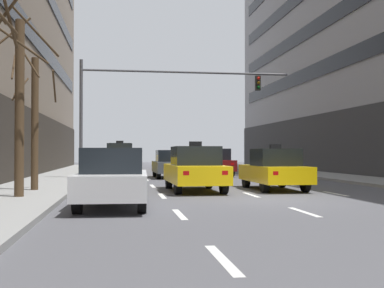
% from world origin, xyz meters
% --- Properties ---
extents(ground_plane, '(120.00, 120.00, 0.00)m').
position_xyz_m(ground_plane, '(0.00, 0.00, 0.00)').
color(ground_plane, '#515156').
extents(sidewalk_left, '(3.38, 80.00, 0.14)m').
position_xyz_m(sidewalk_left, '(-7.96, 0.00, 0.07)').
color(sidewalk_left, gray).
rests_on(sidewalk_left, ground).
extents(lane_stripe_l1_s2, '(0.16, 2.00, 0.01)m').
position_xyz_m(lane_stripe_l1_s2, '(-3.13, -8.00, 0.00)').
color(lane_stripe_l1_s2, silver).
rests_on(lane_stripe_l1_s2, ground).
extents(lane_stripe_l1_s3, '(0.16, 2.00, 0.01)m').
position_xyz_m(lane_stripe_l1_s3, '(-3.13, -3.00, 0.00)').
color(lane_stripe_l1_s3, silver).
rests_on(lane_stripe_l1_s3, ground).
extents(lane_stripe_l1_s4, '(0.16, 2.00, 0.01)m').
position_xyz_m(lane_stripe_l1_s4, '(-3.13, 2.00, 0.00)').
color(lane_stripe_l1_s4, silver).
rests_on(lane_stripe_l1_s4, ground).
extents(lane_stripe_l1_s5, '(0.16, 2.00, 0.01)m').
position_xyz_m(lane_stripe_l1_s5, '(-3.13, 7.00, 0.00)').
color(lane_stripe_l1_s5, silver).
rests_on(lane_stripe_l1_s5, ground).
extents(lane_stripe_l1_s6, '(0.16, 2.00, 0.01)m').
position_xyz_m(lane_stripe_l1_s6, '(-3.13, 12.00, 0.00)').
color(lane_stripe_l1_s6, silver).
rests_on(lane_stripe_l1_s6, ground).
extents(lane_stripe_l1_s7, '(0.16, 2.00, 0.01)m').
position_xyz_m(lane_stripe_l1_s7, '(-3.13, 17.00, 0.00)').
color(lane_stripe_l1_s7, silver).
rests_on(lane_stripe_l1_s7, ground).
extents(lane_stripe_l1_s8, '(0.16, 2.00, 0.01)m').
position_xyz_m(lane_stripe_l1_s8, '(-3.13, 22.00, 0.00)').
color(lane_stripe_l1_s8, silver).
rests_on(lane_stripe_l1_s8, ground).
extents(lane_stripe_l1_s9, '(0.16, 2.00, 0.01)m').
position_xyz_m(lane_stripe_l1_s9, '(-3.13, 27.00, 0.00)').
color(lane_stripe_l1_s9, silver).
rests_on(lane_stripe_l1_s9, ground).
extents(lane_stripe_l1_s10, '(0.16, 2.00, 0.01)m').
position_xyz_m(lane_stripe_l1_s10, '(-3.13, 32.00, 0.00)').
color(lane_stripe_l1_s10, silver).
rests_on(lane_stripe_l1_s10, ground).
extents(lane_stripe_l2_s3, '(0.16, 2.00, 0.01)m').
position_xyz_m(lane_stripe_l2_s3, '(0.00, -3.00, 0.00)').
color(lane_stripe_l2_s3, silver).
rests_on(lane_stripe_l2_s3, ground).
extents(lane_stripe_l2_s4, '(0.16, 2.00, 0.01)m').
position_xyz_m(lane_stripe_l2_s4, '(0.00, 2.00, 0.00)').
color(lane_stripe_l2_s4, silver).
rests_on(lane_stripe_l2_s4, ground).
extents(lane_stripe_l2_s5, '(0.16, 2.00, 0.01)m').
position_xyz_m(lane_stripe_l2_s5, '(0.00, 7.00, 0.00)').
color(lane_stripe_l2_s5, silver).
rests_on(lane_stripe_l2_s5, ground).
extents(lane_stripe_l2_s6, '(0.16, 2.00, 0.01)m').
position_xyz_m(lane_stripe_l2_s6, '(0.00, 12.00, 0.00)').
color(lane_stripe_l2_s6, silver).
rests_on(lane_stripe_l2_s6, ground).
extents(lane_stripe_l2_s7, '(0.16, 2.00, 0.01)m').
position_xyz_m(lane_stripe_l2_s7, '(0.00, 17.00, 0.00)').
color(lane_stripe_l2_s7, silver).
rests_on(lane_stripe_l2_s7, ground).
extents(lane_stripe_l2_s8, '(0.16, 2.00, 0.01)m').
position_xyz_m(lane_stripe_l2_s8, '(0.00, 22.00, 0.00)').
color(lane_stripe_l2_s8, silver).
rests_on(lane_stripe_l2_s8, ground).
extents(lane_stripe_l2_s9, '(0.16, 2.00, 0.01)m').
position_xyz_m(lane_stripe_l2_s9, '(0.00, 27.00, 0.00)').
color(lane_stripe_l2_s9, silver).
rests_on(lane_stripe_l2_s9, ground).
extents(lane_stripe_l2_s10, '(0.16, 2.00, 0.01)m').
position_xyz_m(lane_stripe_l2_s10, '(0.00, 32.00, 0.00)').
color(lane_stripe_l2_s10, silver).
rests_on(lane_stripe_l2_s10, ground).
extents(lane_stripe_l3_s4, '(0.16, 2.00, 0.01)m').
position_xyz_m(lane_stripe_l3_s4, '(3.13, 2.00, 0.00)').
color(lane_stripe_l3_s4, silver).
rests_on(lane_stripe_l3_s4, ground).
extents(lane_stripe_l3_s5, '(0.16, 2.00, 0.01)m').
position_xyz_m(lane_stripe_l3_s5, '(3.13, 7.00, 0.00)').
color(lane_stripe_l3_s5, silver).
rests_on(lane_stripe_l3_s5, ground).
extents(lane_stripe_l3_s6, '(0.16, 2.00, 0.01)m').
position_xyz_m(lane_stripe_l3_s6, '(3.13, 12.00, 0.00)').
color(lane_stripe_l3_s6, silver).
rests_on(lane_stripe_l3_s6, ground).
extents(lane_stripe_l3_s7, '(0.16, 2.00, 0.01)m').
position_xyz_m(lane_stripe_l3_s7, '(3.13, 17.00, 0.00)').
color(lane_stripe_l3_s7, silver).
rests_on(lane_stripe_l3_s7, ground).
extents(lane_stripe_l3_s8, '(0.16, 2.00, 0.01)m').
position_xyz_m(lane_stripe_l3_s8, '(3.13, 22.00, 0.00)').
color(lane_stripe_l3_s8, silver).
rests_on(lane_stripe_l3_s8, ground).
extents(lane_stripe_l3_s9, '(0.16, 2.00, 0.01)m').
position_xyz_m(lane_stripe_l3_s9, '(3.13, 27.00, 0.00)').
color(lane_stripe_l3_s9, silver).
rests_on(lane_stripe_l3_s9, ground).
extents(lane_stripe_l3_s10, '(0.16, 2.00, 0.01)m').
position_xyz_m(lane_stripe_l3_s10, '(3.13, 32.00, 0.00)').
color(lane_stripe_l3_s10, silver).
rests_on(lane_stripe_l3_s10, ground).
extents(taxi_driving_0, '(1.90, 4.31, 2.24)m').
position_xyz_m(taxi_driving_0, '(-4.57, 16.96, 1.03)').
color(taxi_driving_0, black).
rests_on(taxi_driving_0, ground).
extents(car_driving_1, '(1.98, 4.36, 1.61)m').
position_xyz_m(car_driving_1, '(-4.74, -1.35, 0.79)').
color(car_driving_1, black).
rests_on(car_driving_1, ground).
extents(car_driving_2, '(1.86, 4.36, 1.63)m').
position_xyz_m(car_driving_2, '(-1.66, 13.85, 0.80)').
color(car_driving_2, black).
rests_on(car_driving_2, ground).
extents(car_driving_3, '(1.95, 4.63, 1.73)m').
position_xyz_m(car_driving_3, '(1.44, 16.17, 0.85)').
color(car_driving_3, black).
rests_on(car_driving_3, ground).
extents(taxi_driving_4, '(2.12, 4.71, 2.44)m').
position_xyz_m(taxi_driving_4, '(-4.67, 25.73, 1.12)').
color(taxi_driving_4, black).
rests_on(taxi_driving_4, ground).
extents(taxi_driving_5, '(1.83, 4.37, 1.81)m').
position_xyz_m(taxi_driving_5, '(1.54, 4.13, 0.81)').
color(taxi_driving_5, black).
rests_on(taxi_driving_5, ground).
extents(taxi_driving_6, '(1.99, 4.62, 1.91)m').
position_xyz_m(taxi_driving_6, '(-1.71, 3.87, 0.85)').
color(taxi_driving_6, black).
rests_on(taxi_driving_6, ground).
extents(traffic_signal_0, '(11.74, 0.35, 6.40)m').
position_xyz_m(traffic_signal_0, '(-2.90, 12.36, 4.67)').
color(traffic_signal_0, '#4C4C51').
rests_on(traffic_signal_0, sidewalk_left).
extents(street_tree_1, '(1.90, 1.91, 5.71)m').
position_xyz_m(street_tree_1, '(-7.61, 0.88, 2.98)').
color(street_tree_1, '#4C3823').
rests_on(street_tree_1, sidewalk_left).
extents(street_tree_2, '(1.61, 1.59, 5.61)m').
position_xyz_m(street_tree_2, '(-7.65, 3.61, 2.74)').
color(street_tree_2, '#4C3823').
rests_on(street_tree_2, sidewalk_left).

